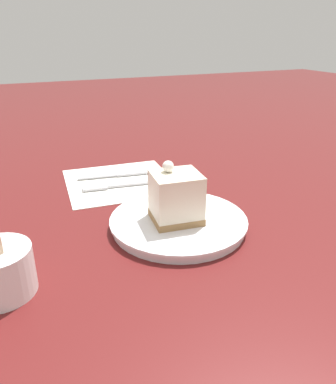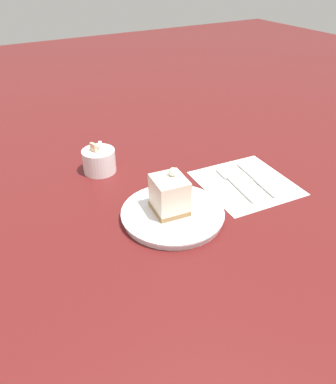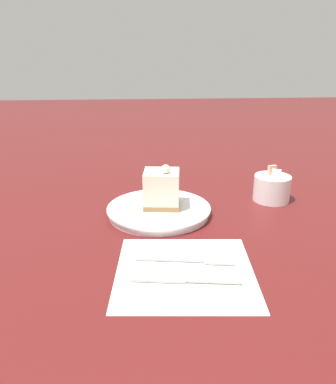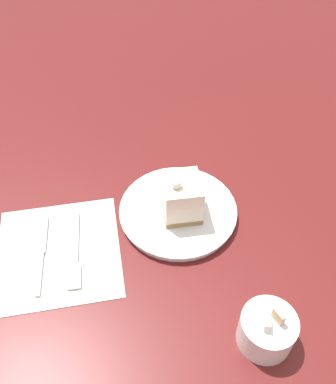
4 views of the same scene
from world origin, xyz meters
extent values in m
plane|color=#5B1919|center=(0.00, 0.00, 0.00)|extent=(4.00, 4.00, 0.00)
cylinder|color=white|center=(0.03, 0.04, 0.01)|extent=(0.21, 0.21, 0.02)
cylinder|color=white|center=(0.03, 0.04, 0.01)|extent=(0.22, 0.22, 0.00)
cube|color=#9E7547|center=(0.02, 0.04, 0.02)|extent=(0.08, 0.08, 0.01)
cube|color=#EFE5C6|center=(0.02, 0.04, 0.06)|extent=(0.07, 0.08, 0.07)
sphere|color=white|center=(0.04, 0.05, 0.10)|extent=(0.02, 0.02, 0.02)
cube|color=white|center=(0.25, 0.07, 0.00)|extent=(0.23, 0.23, 0.00)
cube|color=#B2B2B7|center=(0.22, 0.04, 0.01)|extent=(0.03, 0.11, 0.00)
cube|color=#B2B2B7|center=(0.23, 0.12, 0.01)|extent=(0.03, 0.05, 0.00)
cube|color=#B2B2B7|center=(0.28, 0.02, 0.01)|extent=(0.03, 0.08, 0.00)
cube|color=#B2B2B7|center=(0.29, 0.10, 0.01)|extent=(0.02, 0.08, 0.00)
cylinder|color=white|center=(-0.03, 0.30, 0.03)|extent=(0.08, 0.08, 0.06)
cube|color=#D8B28C|center=(-0.04, 0.30, 0.07)|extent=(0.01, 0.02, 0.02)
cube|color=white|center=(-0.03, 0.31, 0.07)|extent=(0.02, 0.02, 0.02)
camera|label=1|loc=(-0.46, 0.27, 0.30)|focal=35.00mm
camera|label=2|loc=(-0.30, -0.52, 0.49)|focal=35.00mm
camera|label=3|loc=(0.76, 0.00, 0.33)|focal=35.00mm
camera|label=4|loc=(0.17, 0.52, 0.64)|focal=40.00mm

